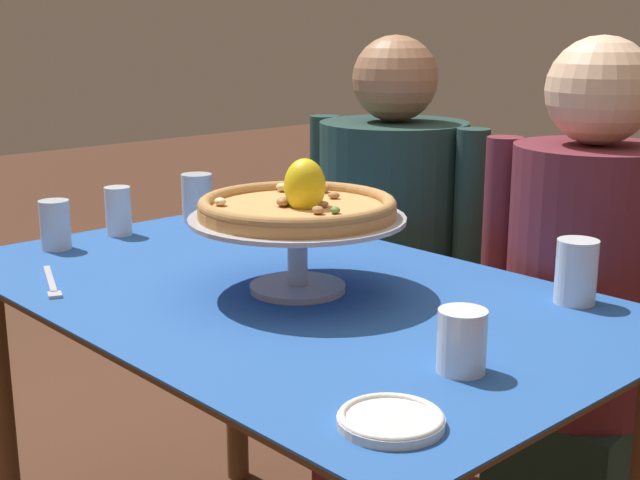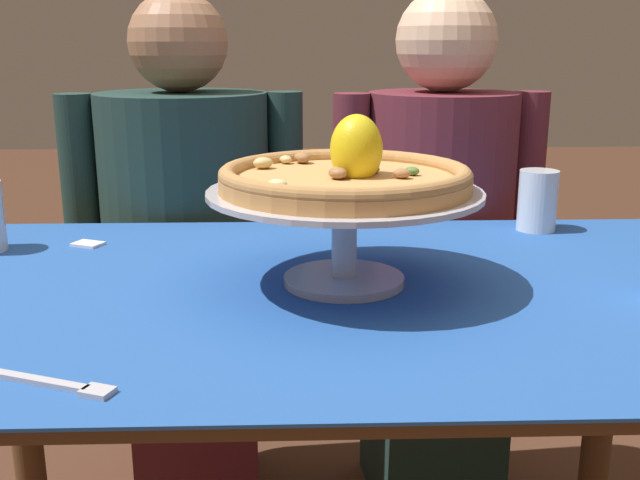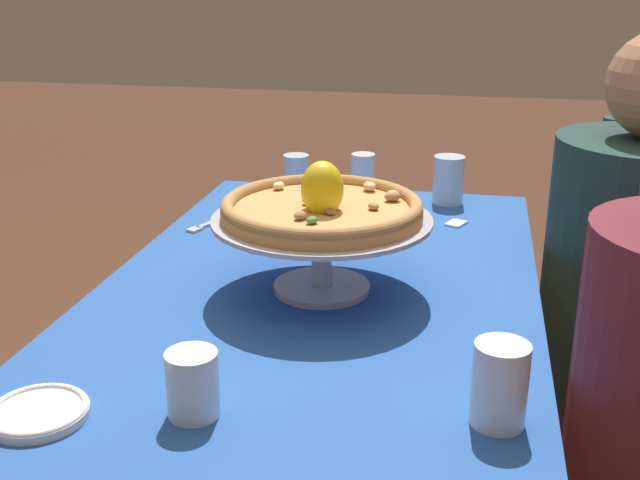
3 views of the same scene
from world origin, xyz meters
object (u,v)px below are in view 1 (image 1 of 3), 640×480
object	(u,v)px
diner_right	(581,336)
water_glass_back_left	(197,201)
side_plate	(391,419)
water_glass_back_right	(576,275)
water_glass_side_left	(118,214)
diner_left	(391,272)
pizza_stand	(297,236)
pizza	(298,205)
dinner_fork	(51,283)
water_glass_side_right	(462,344)
water_glass_front_left	(55,228)
sugar_packet	(248,230)

from	to	relation	value
diner_right	water_glass_back_left	bearing A→B (deg)	-155.98
side_plate	diner_right	xyz separation A→B (m)	(-0.24, 0.87, -0.18)
water_glass_back_right	water_glass_side_left	bearing A→B (deg)	-161.73
diner_left	diner_right	distance (m)	0.58
water_glass_side_left	side_plate	distance (m)	1.15
side_plate	diner_left	world-z (taller)	diner_left
pizza_stand	water_glass_back_right	bearing A→B (deg)	39.00
water_glass_side_left	diner_left	bearing A→B (deg)	64.80
pizza	dinner_fork	distance (m)	0.50
dinner_fork	pizza_stand	bearing A→B (deg)	42.70
pizza	dinner_fork	world-z (taller)	pizza
water_glass_side_right	water_glass_back_left	size ratio (longest dim) A/B	0.77
pizza_stand	water_glass_back_right	distance (m)	0.50
water_glass_side_left	diner_right	bearing A→B (deg)	34.66
water_glass_side_left	water_glass_back_left	size ratio (longest dim) A/B	0.95
water_glass_side_right	side_plate	distance (m)	0.21
water_glass_side_left	water_glass_side_right	world-z (taller)	water_glass_side_left
water_glass_front_left	water_glass_back_right	distance (m)	1.10
water_glass_side_left	water_glass_back_right	xyz separation A→B (m)	(1.00, 0.33, 0.00)
sugar_packet	diner_left	xyz separation A→B (m)	(0.12, 0.38, -0.15)
dinner_fork	water_glass_side_right	bearing A→B (deg)	16.49
pizza	diner_left	distance (m)	0.76
water_glass_side_right	water_glass_side_left	bearing A→B (deg)	176.38
water_glass_back_right	diner_right	distance (m)	0.37
water_glass_back_right	diner_left	size ratio (longest dim) A/B	0.09
water_glass_side_right	pizza	bearing A→B (deg)	169.22
water_glass_back_right	side_plate	size ratio (longest dim) A/B	0.86
water_glass_back_left	water_glass_back_right	distance (m)	1.00
dinner_fork	sugar_packet	size ratio (longest dim) A/B	4.13
side_plate	diner_right	size ratio (longest dim) A/B	0.11
water_glass_front_left	sugar_packet	world-z (taller)	water_glass_front_left
pizza_stand	sugar_packet	xyz separation A→B (m)	(-0.44, 0.23, -0.10)
water_glass_side_right	diner_right	size ratio (longest dim) A/B	0.08
water_glass_back_left	water_glass_back_right	world-z (taller)	water_glass_back_left
water_glass_front_left	water_glass_back_left	distance (m)	0.39
pizza_stand	water_glass_front_left	size ratio (longest dim) A/B	3.67
diner_left	water_glass_back_left	bearing A→B (deg)	-125.04
pizza_stand	water_glass_back_left	size ratio (longest dim) A/B	3.32
diner_left	dinner_fork	bearing A→B (deg)	-91.56
sugar_packet	pizza_stand	bearing A→B (deg)	-27.54
side_plate	water_glass_front_left	bearing A→B (deg)	174.82
water_glass_front_left	diner_left	size ratio (longest dim) A/B	0.09
pizza	pizza_stand	bearing A→B (deg)	-145.28
diner_left	water_glass_front_left	bearing A→B (deg)	-108.84
diner_left	diner_right	world-z (taller)	diner_right
pizza_stand	diner_right	bearing A→B (deg)	66.47
diner_right	pizza_stand	bearing A→B (deg)	-113.53
water_glass_side_right	side_plate	world-z (taller)	water_glass_side_right
dinner_fork	water_glass_side_left	bearing A→B (deg)	131.65
water_glass_side_right	pizza_stand	bearing A→B (deg)	169.33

